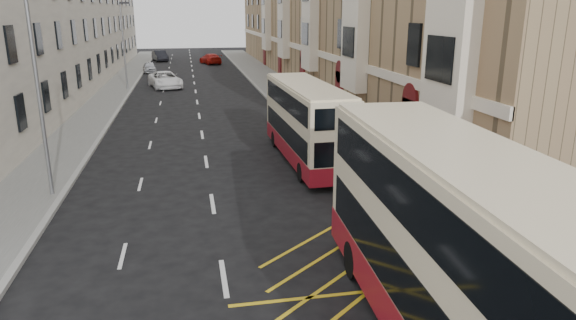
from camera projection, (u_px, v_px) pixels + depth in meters
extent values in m
cube|color=#62625D|center=(301.00, 106.00, 40.62)|extent=(4.00, 120.00, 0.15)
cube|color=#62625D|center=(95.00, 114.00, 37.76)|extent=(3.00, 120.00, 0.15)
cube|color=gray|center=(276.00, 107.00, 40.26)|extent=(0.25, 120.00, 0.15)
cube|color=gray|center=(117.00, 113.00, 38.04)|extent=(0.25, 120.00, 0.15)
cube|color=#987D58|center=(334.00, 9.00, 54.44)|extent=(10.00, 79.00, 15.00)
cube|color=white|center=(288.00, 44.00, 54.49)|extent=(0.18, 79.00, 0.50)
cube|color=white|center=(454.00, 7.00, 20.01)|extent=(0.80, 3.20, 10.00)
cube|color=white|center=(356.00, 8.00, 31.32)|extent=(0.80, 3.20, 10.00)
cube|color=white|center=(310.00, 9.00, 42.62)|extent=(0.80, 3.20, 10.00)
cube|color=white|center=(284.00, 9.00, 53.92)|extent=(0.80, 3.20, 10.00)
cube|color=white|center=(266.00, 10.00, 65.23)|extent=(0.80, 3.20, 10.00)
cube|color=#570F11|center=(409.00, 129.00, 25.46)|extent=(0.20, 1.60, 3.00)
cube|color=#570F11|center=(339.00, 93.00, 36.76)|extent=(0.20, 1.60, 3.00)
cube|color=#570F11|center=(303.00, 73.00, 48.07)|extent=(0.20, 1.60, 3.00)
cube|color=#570F11|center=(280.00, 61.00, 59.37)|extent=(0.20, 1.60, 3.00)
cube|color=#570F11|center=(264.00, 53.00, 70.68)|extent=(0.20, 1.60, 3.00)
cube|color=beige|center=(49.00, 20.00, 49.45)|extent=(9.00, 79.00, 13.00)
cube|color=black|center=(512.00, 241.00, 13.69)|extent=(0.08, 0.08, 2.60)
cube|color=black|center=(554.00, 237.00, 13.92)|extent=(0.08, 0.08, 2.60)
cube|color=black|center=(571.00, 291.00, 12.86)|extent=(0.35, 1.60, 0.06)
cylinder|color=red|center=(453.00, 262.00, 14.23)|extent=(0.06, 0.06, 1.00)
cylinder|color=red|center=(405.00, 217.00, 17.30)|extent=(0.06, 0.06, 1.00)
cylinder|color=red|center=(372.00, 186.00, 20.36)|extent=(0.06, 0.06, 1.00)
cube|color=red|center=(406.00, 204.00, 17.16)|extent=(0.05, 6.50, 0.06)
cube|color=red|center=(405.00, 216.00, 17.28)|extent=(0.05, 6.50, 0.06)
cylinder|color=gray|center=(39.00, 97.00, 19.86)|extent=(0.16, 0.16, 8.00)
cylinder|color=gray|center=(124.00, 46.00, 48.13)|extent=(0.16, 0.16, 8.00)
cube|color=black|center=(124.00, 3.00, 47.11)|extent=(0.90, 0.18, 0.18)
cube|color=beige|center=(461.00, 254.00, 10.65)|extent=(3.24, 11.87, 4.22)
cube|color=black|center=(459.00, 276.00, 10.80)|extent=(3.23, 10.93, 1.18)
cube|color=black|center=(467.00, 195.00, 10.29)|extent=(3.23, 10.93, 1.07)
cube|color=beige|center=(472.00, 155.00, 10.05)|extent=(3.11, 11.40, 0.13)
cube|color=black|center=(374.00, 184.00, 16.34)|extent=(2.27, 0.19, 1.39)
cube|color=black|center=(378.00, 117.00, 15.73)|extent=(1.87, 0.18, 0.48)
cylinder|color=black|center=(353.00, 260.00, 14.61)|extent=(0.35, 1.08, 1.07)
cylinder|color=black|center=(434.00, 254.00, 14.94)|extent=(0.35, 1.08, 1.07)
cube|color=beige|center=(307.00, 121.00, 25.49)|extent=(2.46, 9.87, 3.53)
cube|color=maroon|center=(306.00, 148.00, 25.87)|extent=(2.48, 9.90, 0.80)
cube|color=black|center=(307.00, 129.00, 25.61)|extent=(2.47, 9.09, 0.98)
cube|color=black|center=(307.00, 99.00, 25.18)|extent=(2.47, 9.09, 0.89)
cube|color=beige|center=(307.00, 85.00, 24.98)|extent=(2.36, 9.48, 0.11)
cube|color=black|center=(286.00, 111.00, 30.18)|extent=(1.90, 0.11, 1.16)
cube|color=black|center=(286.00, 79.00, 29.67)|extent=(1.56, 0.11, 0.40)
cube|color=black|center=(336.00, 154.00, 21.01)|extent=(1.90, 0.11, 1.07)
cylinder|color=black|center=(275.00, 139.00, 28.68)|extent=(0.27, 0.90, 0.89)
cylinder|color=black|center=(310.00, 137.00, 29.10)|extent=(0.27, 0.90, 0.89)
cylinder|color=black|center=(302.00, 172.00, 22.79)|extent=(0.27, 0.90, 0.89)
cylinder|color=black|center=(345.00, 169.00, 23.21)|extent=(0.27, 0.90, 0.89)
cylinder|color=black|center=(557.00, 307.00, 11.17)|extent=(0.63, 0.63, 0.09)
imported|color=black|center=(558.00, 256.00, 14.00)|extent=(0.75, 0.59, 1.53)
imported|color=black|center=(507.00, 247.00, 14.39)|extent=(0.98, 0.44, 1.66)
imported|color=white|center=(165.00, 80.00, 50.73)|extent=(3.81, 6.14, 1.58)
imported|color=#B9BCC2|center=(150.00, 67.00, 63.25)|extent=(1.94, 3.92, 1.29)
imported|color=black|center=(160.00, 56.00, 77.44)|extent=(2.77, 5.12, 1.60)
imported|color=#AB130C|center=(211.00, 59.00, 73.52)|extent=(3.35, 5.39, 1.46)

